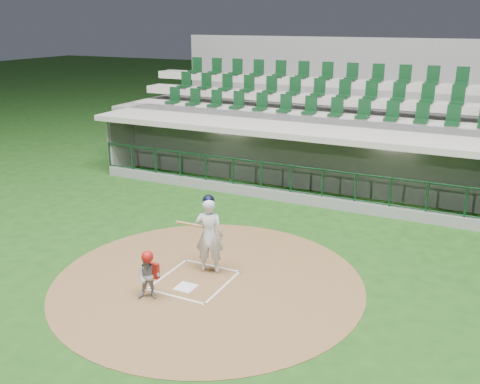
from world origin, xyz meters
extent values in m
plane|color=#173F12|center=(0.00, 0.00, 0.00)|extent=(120.00, 120.00, 0.00)
cylinder|color=brown|center=(0.30, -0.20, 0.01)|extent=(7.20, 7.20, 0.01)
cube|color=white|center=(0.00, -0.70, 0.02)|extent=(0.43, 0.43, 0.02)
cube|color=white|center=(-0.75, -0.30, 0.02)|extent=(0.05, 1.80, 0.01)
cube|color=white|center=(0.75, -0.30, 0.02)|extent=(0.05, 1.80, 0.01)
cube|color=silver|center=(0.00, 0.55, 0.02)|extent=(1.55, 0.05, 0.01)
cube|color=white|center=(0.00, -1.15, 0.02)|extent=(1.55, 0.05, 0.01)
cube|color=slate|center=(0.00, 7.50, -0.55)|extent=(15.00, 3.00, 0.10)
cube|color=slate|center=(0.00, 9.10, 0.85)|extent=(15.00, 0.20, 2.70)
cube|color=#B4B09F|center=(0.00, 8.98, 1.10)|extent=(13.50, 0.04, 0.90)
cube|color=gray|center=(-7.50, 7.50, 0.85)|extent=(0.20, 3.00, 2.70)
cube|color=#A29D93|center=(0.00, 7.25, 2.30)|extent=(15.40, 3.50, 0.20)
cube|color=slate|center=(0.00, 5.95, 0.15)|extent=(15.00, 0.15, 0.40)
cube|color=black|center=(0.00, 5.95, 1.73)|extent=(15.00, 0.01, 0.95)
cube|color=brown|center=(0.00, 8.55, -0.28)|extent=(12.75, 0.40, 0.45)
cube|color=white|center=(-3.00, 7.50, 2.17)|extent=(1.30, 0.35, 0.04)
cube|color=white|center=(3.00, 7.50, 2.17)|extent=(1.30, 0.35, 0.04)
imported|color=maroon|center=(-5.57, 8.30, 0.31)|extent=(1.04, 0.61, 1.61)
imported|color=#A21811|center=(-1.07, 8.28, 0.39)|extent=(1.13, 0.76, 1.78)
imported|color=#AD1212|center=(1.49, 8.45, 0.40)|extent=(1.03, 0.86, 1.80)
imported|color=#A81612|center=(4.96, 8.46, 0.46)|extent=(1.77, 0.57, 1.91)
cube|color=slate|center=(0.00, 10.75, 1.15)|extent=(17.00, 6.50, 2.50)
cube|color=#A09B90|center=(0.00, 9.25, 2.30)|extent=(16.60, 0.95, 0.30)
cube|color=#A39D93|center=(0.00, 10.20, 2.85)|extent=(16.60, 0.95, 0.30)
cube|color=#9D988E|center=(0.00, 11.15, 3.40)|extent=(16.60, 0.95, 0.30)
cube|color=slate|center=(0.00, 14.10, 2.53)|extent=(17.00, 0.25, 5.05)
imported|color=silver|center=(0.08, 0.28, 0.94)|extent=(0.77, 0.61, 1.86)
sphere|color=black|center=(0.08, 0.28, 1.81)|extent=(0.28, 0.28, 0.28)
cylinder|color=#AB824E|center=(-0.17, 0.03, 1.25)|extent=(0.58, 0.79, 0.39)
imported|color=gray|center=(-0.45, -1.45, 0.53)|extent=(0.62, 0.56, 1.04)
sphere|color=#A71412|center=(-0.45, -1.45, 1.00)|extent=(0.26, 0.26, 0.26)
cube|color=maroon|center=(-0.45, -1.30, 0.62)|extent=(0.32, 0.10, 0.35)
camera|label=1|loc=(5.86, -9.91, 5.82)|focal=40.00mm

